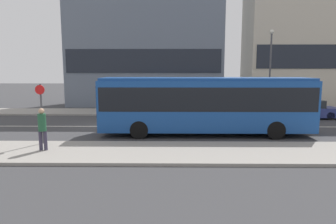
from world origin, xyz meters
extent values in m
plane|color=#3A3A3D|center=(0.00, 0.00, 0.00)|extent=(120.00, 120.00, 0.00)
cube|color=gray|center=(0.00, -6.25, 0.07)|extent=(44.00, 3.50, 0.13)
cube|color=gray|center=(0.00, 6.25, 0.07)|extent=(44.00, 3.50, 0.13)
cube|color=silver|center=(0.00, 0.00, 0.00)|extent=(41.80, 0.16, 0.01)
cube|color=slate|center=(1.68, 12.17, 8.03)|extent=(15.17, 5.34, 16.06)
cube|color=#1E232D|center=(1.68, 9.47, 4.42)|extent=(14.56, 0.08, 2.20)
cube|color=beige|center=(20.27, 11.98, 8.75)|extent=(16.77, 4.97, 17.50)
cube|color=#194793|center=(6.22, -2.30, 1.68)|extent=(11.54, 2.51, 2.73)
cube|color=black|center=(6.22, -2.30, 2.09)|extent=(11.31, 2.54, 1.25)
cube|color=#194793|center=(6.22, -2.30, 3.11)|extent=(11.37, 2.31, 0.14)
cube|color=black|center=(0.43, -2.30, 1.92)|extent=(0.05, 2.21, 1.64)
cube|color=yellow|center=(0.43, -2.30, 2.83)|extent=(0.04, 1.76, 0.32)
cylinder|color=black|center=(2.64, -3.44, 0.48)|extent=(0.96, 0.28, 0.96)
cylinder|color=black|center=(2.64, -1.15, 0.48)|extent=(0.96, 0.28, 0.96)
cylinder|color=black|center=(9.80, -3.44, 0.48)|extent=(0.96, 0.28, 0.96)
cylinder|color=black|center=(9.80, -1.15, 0.48)|extent=(0.96, 0.28, 0.96)
cube|color=navy|center=(14.38, 3.46, 0.49)|extent=(4.62, 1.77, 0.68)
cube|color=#21262B|center=(14.24, 3.46, 1.11)|extent=(2.54, 1.56, 0.56)
cylinder|color=black|center=(15.81, 2.67, 0.30)|extent=(0.60, 0.18, 0.60)
cylinder|color=black|center=(15.81, 4.26, 0.30)|extent=(0.60, 0.18, 0.60)
cylinder|color=black|center=(12.95, 2.67, 0.30)|extent=(0.60, 0.18, 0.60)
cylinder|color=black|center=(12.95, 4.26, 0.30)|extent=(0.60, 0.18, 0.60)
cylinder|color=#383347|center=(-1.15, -6.19, 0.56)|extent=(0.15, 0.15, 0.86)
cylinder|color=#383347|center=(-1.35, -6.22, 0.56)|extent=(0.15, 0.15, 0.86)
cylinder|color=#235638|center=(-1.25, -6.21, 1.36)|extent=(0.34, 0.34, 0.75)
sphere|color=tan|center=(-1.25, -6.21, 1.86)|extent=(0.24, 0.24, 0.24)
cylinder|color=#4C4C51|center=(-1.77, -4.98, 1.55)|extent=(0.09, 0.09, 2.84)
cylinder|color=red|center=(-1.77, -5.04, 2.70)|extent=(0.44, 0.03, 0.44)
cylinder|color=#4C4C51|center=(12.20, 5.38, 3.29)|extent=(0.14, 0.14, 6.32)
sphere|color=silver|center=(12.20, 5.38, 6.56)|extent=(0.36, 0.36, 0.36)
camera|label=1|loc=(4.36, -18.84, 3.62)|focal=32.00mm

